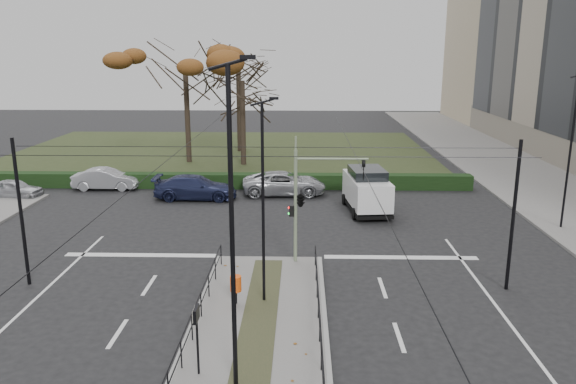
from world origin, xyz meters
name	(u,v)px	position (x,y,z in m)	size (l,w,h in m)	color
ground	(262,309)	(0.00, 0.00, 0.00)	(140.00, 140.00, 0.00)	black
median_island	(256,341)	(0.00, -2.50, 0.07)	(4.40, 15.00, 0.14)	#646260
sidewalk_east	(526,178)	(18.00, 22.00, 0.07)	(8.00, 90.00, 0.14)	#646260
park	(221,153)	(-6.00, 32.00, 0.05)	(38.00, 26.00, 0.10)	#283118
hedge	(194,181)	(-6.00, 18.60, 0.50)	(38.00, 1.00, 1.00)	black
median_railing	(256,317)	(0.00, -2.60, 0.98)	(4.14, 13.24, 0.92)	black
catenary	(264,207)	(0.00, 1.62, 3.42)	(20.00, 34.00, 6.00)	black
traffic_light	(302,198)	(1.47, 4.50, 3.05)	(3.40, 1.94, 5.00)	gray
litter_bin	(236,284)	(-0.95, 0.13, 0.91)	(0.42, 0.42, 1.07)	black
info_panel	(196,322)	(-1.51, -4.53, 1.78)	(0.12, 0.54, 2.09)	black
streetlamp_median_near	(233,229)	(-0.34, -5.05, 4.70)	(0.75, 0.15, 8.97)	black
streetlamp_median_far	(263,201)	(0.08, 0.43, 3.97)	(0.63, 0.13, 7.53)	black
streetlamp_sidewalk	(571,150)	(15.20, 9.81, 4.25)	(0.68, 0.14, 8.08)	black
parked_car_first	(14,189)	(-17.03, 15.60, 0.60)	(1.42, 3.54, 1.21)	#A6A8AD
parked_car_second	(106,179)	(-11.88, 17.97, 0.72)	(1.53, 4.38, 1.44)	#A6A8AD
parked_car_third	(195,187)	(-5.33, 15.59, 0.76)	(2.12, 5.21, 1.51)	#1E2446
parked_car_fourth	(284,183)	(0.29, 16.86, 0.75)	(2.50, 5.43, 1.51)	#A6A8AD
white_van	(367,189)	(5.24, 13.03, 1.34)	(2.63, 5.10, 2.58)	silver
rust_tree	(185,65)	(-8.08, 27.40, 8.07)	(9.43, 9.43, 10.49)	black
bare_tree_center	(238,67)	(-4.37, 32.82, 7.72)	(6.90, 6.90, 10.93)	black
bare_tree_near	(242,87)	(-3.37, 26.37, 6.37)	(5.58, 5.58, 9.00)	black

